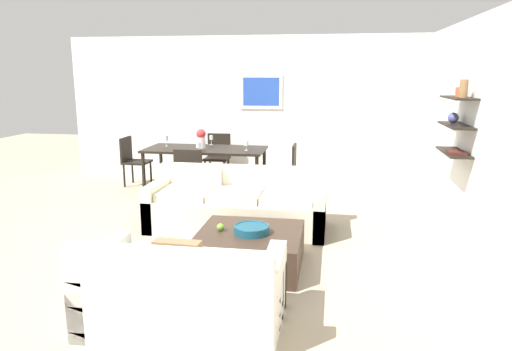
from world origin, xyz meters
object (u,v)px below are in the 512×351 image
Objects in this scene: dining_chair_foot at (190,173)px; sofa_beige at (237,207)px; decorative_bowl at (252,229)px; wine_glass_head at (211,138)px; wine_glass_left_far at (166,138)px; centerpiece_vase at (201,138)px; wine_glass_foot at (198,145)px; loveseat_white at (183,292)px; coffee_table at (250,249)px; apple_on_coffee_table at (221,227)px; dining_chair_left_far at (132,158)px; dining_table at (205,152)px; dining_chair_right_near at (287,167)px; dining_chair_head at (218,154)px; wine_glass_right_near at (246,143)px.

sofa_beige is at bearing -47.20° from dining_chair_foot.
decorative_bowl is 2.20× the size of wine_glass_head.
decorative_bowl is at bearing -57.44° from wine_glass_left_far.
centerpiece_vase is (0.66, -0.10, 0.03)m from wine_glass_left_far.
decorative_bowl is 1.96× the size of wine_glass_left_far.
wine_glass_left_far is at bearing 129.81° from sofa_beige.
wine_glass_foot is (0.00, -0.83, -0.01)m from wine_glass_head.
coffee_table is (0.31, 1.27, -0.10)m from loveseat_white.
dining_chair_foot is 0.59m from wine_glass_foot.
wine_glass_foot is at bearing 104.26° from loveseat_white.
loveseat_white is at bearing -90.08° from apple_on_coffee_table.
dining_chair_left_far is at bearing 129.54° from coffee_table.
decorative_bowl is at bearing -50.46° from dining_chair_left_far.
dining_table is 1.45m from dining_chair_left_far.
dining_chair_right_near reaches higher than apple_on_coffee_table.
wine_glass_left_far reaches higher than dining_table.
apple_on_coffee_table is 0.25× the size of centerpiece_vase.
dining_chair_right_near is at bearing 7.99° from wine_glass_foot.
dining_table is 0.45m from wine_glass_foot.
wine_glass_foot is at bearing -90.00° from dining_chair_head.
dining_chair_left_far is (-2.44, 3.34, 0.08)m from apple_on_coffee_table.
dining_table is at bearing -8.49° from dining_chair_left_far.
wine_glass_right_near is 0.53× the size of centerpiece_vase.
wine_glass_head is (-0.00, 0.41, 0.18)m from dining_table.
dining_chair_right_near reaches higher than loveseat_white.
sofa_beige is 2.60× the size of dining_chair_right_near.
dining_chair_head is at bearing 90.00° from dining_chair_foot.
loveseat_white is 8.26× the size of wine_glass_left_far.
wine_glass_head is (-1.32, 3.53, 0.68)m from coffee_table.
dining_chair_right_near reaches higher than dining_table.
centerpiece_vase reaches higher than wine_glass_foot.
centerpiece_vase is at bearing 99.72° from wine_glass_foot.
decorative_bowl is (0.03, -0.03, 0.24)m from coffee_table.
decorative_bowl is at bearing -71.96° from sofa_beige.
dining_chair_head is at bearing 108.52° from decorative_bowl.
dining_chair_right_near is at bearing 87.97° from coffee_table.
centerpiece_vase is at bearing 170.83° from wine_glass_right_near.
dining_table is 2.32× the size of dining_chair_foot.
apple_on_coffee_table is 2.46m from dining_chair_foot.
wine_glass_right_near is (1.47, -0.23, -0.01)m from wine_glass_left_far.
wine_glass_head is at bearing 90.00° from dining_chair_foot.
centerpiece_vase reaches higher than coffee_table.
dining_table is 0.90m from dining_chair_head.
dining_chair_right_near is at bearing 81.93° from apple_on_coffee_table.
centerpiece_vase reaches higher than dining_chair_foot.
dining_table is at bearing 116.40° from sofa_beige.
dining_chair_left_far is 1.00× the size of dining_chair_right_near.
wine_glass_right_near reaches higher than sofa_beige.
dining_table is at bearing -9.03° from wine_glass_left_far.
dining_table is at bearing 113.19° from decorative_bowl.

